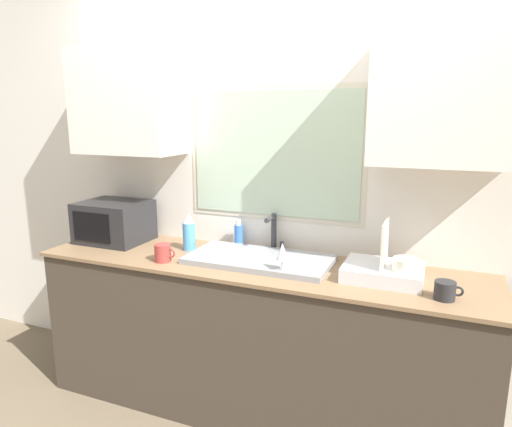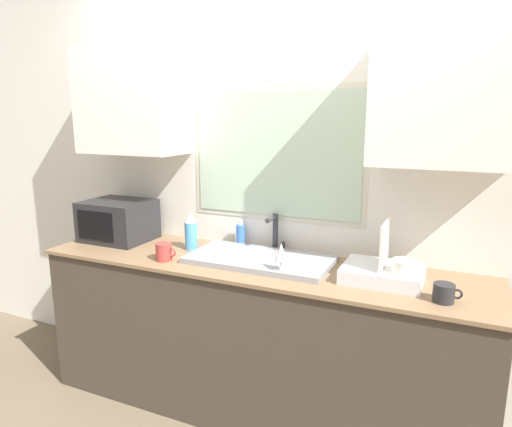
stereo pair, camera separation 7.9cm
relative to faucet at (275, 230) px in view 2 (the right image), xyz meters
name	(u,v)px [view 2 (the right image)]	position (x,y,z in m)	size (l,w,h in m)	color
countertop	(255,337)	(-0.02, -0.23, -0.57)	(2.46, 0.61, 0.89)	#42382D
wall_back	(275,163)	(-0.02, 0.05, 0.38)	(6.00, 0.38, 2.60)	silver
sink_basin	(260,259)	(0.00, -0.21, -0.11)	(0.78, 0.40, 0.03)	gray
faucet	(275,230)	(0.00, 0.00, 0.00)	(0.08, 0.14, 0.22)	#333338
microwave	(118,220)	(-1.01, -0.17, 0.00)	(0.41, 0.34, 0.25)	#232326
dish_rack	(385,271)	(0.66, -0.23, -0.08)	(0.38, 0.30, 0.29)	silver
spray_bottle	(191,232)	(-0.47, -0.16, -0.02)	(0.07, 0.07, 0.22)	#4C99D8
soap_bottle	(241,235)	(-0.23, 0.01, -0.06)	(0.05, 0.05, 0.17)	blue
mug_near_sink	(164,252)	(-0.50, -0.40, -0.08)	(0.12, 0.09, 0.10)	#A53833
wine_glass	(281,253)	(0.18, -0.37, -0.01)	(0.06, 0.06, 0.17)	silver
mug_by_rack	(444,293)	(0.93, -0.38, -0.09)	(0.12, 0.09, 0.08)	#262628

